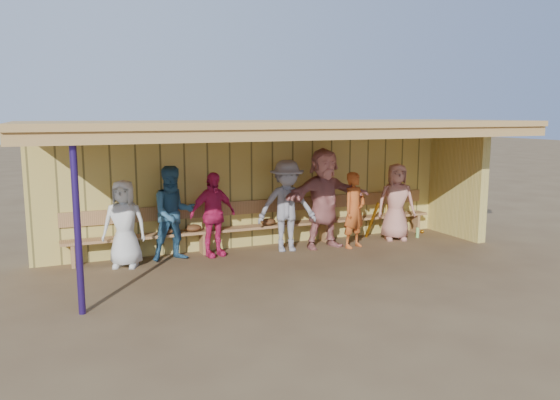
{
  "coord_description": "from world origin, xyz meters",
  "views": [
    {
      "loc": [
        -3.91,
        -8.77,
        2.61
      ],
      "look_at": [
        0.0,
        0.35,
        1.05
      ],
      "focal_mm": 35.0,
      "sensor_mm": 36.0,
      "label": 1
    }
  ],
  "objects_px": {
    "player_e": "(287,206)",
    "player_g": "(354,210)",
    "player_d": "(213,215)",
    "player_f": "(324,198)",
    "player_h": "(396,202)",
    "bench": "(265,220)",
    "player_c": "(174,213)",
    "player_b": "(124,224)"
  },
  "relations": [
    {
      "from": "player_c",
      "to": "player_f",
      "type": "relative_size",
      "value": 0.87
    },
    {
      "from": "player_f",
      "to": "player_g",
      "type": "distance_m",
      "value": 0.65
    },
    {
      "from": "player_g",
      "to": "bench",
      "type": "bearing_deg",
      "value": 136.52
    },
    {
      "from": "player_d",
      "to": "player_c",
      "type": "bearing_deg",
      "value": 167.31
    },
    {
      "from": "player_e",
      "to": "player_h",
      "type": "bearing_deg",
      "value": 10.67
    },
    {
      "from": "player_g",
      "to": "player_h",
      "type": "height_order",
      "value": "player_h"
    },
    {
      "from": "player_c",
      "to": "player_d",
      "type": "xyz_separation_m",
      "value": [
        0.72,
        0.0,
        -0.07
      ]
    },
    {
      "from": "player_d",
      "to": "player_e",
      "type": "bearing_deg",
      "value": -19.77
    },
    {
      "from": "player_c",
      "to": "player_e",
      "type": "height_order",
      "value": "player_e"
    },
    {
      "from": "player_e",
      "to": "player_g",
      "type": "bearing_deg",
      "value": -0.07
    },
    {
      "from": "player_b",
      "to": "player_h",
      "type": "relative_size",
      "value": 0.94
    },
    {
      "from": "player_c",
      "to": "player_g",
      "type": "distance_m",
      "value": 3.5
    },
    {
      "from": "player_h",
      "to": "bench",
      "type": "bearing_deg",
      "value": -170.96
    },
    {
      "from": "player_g",
      "to": "player_h",
      "type": "bearing_deg",
      "value": -6.56
    },
    {
      "from": "player_d",
      "to": "player_h",
      "type": "distance_m",
      "value": 3.91
    },
    {
      "from": "player_d",
      "to": "player_h",
      "type": "height_order",
      "value": "player_h"
    },
    {
      "from": "player_b",
      "to": "player_d",
      "type": "relative_size",
      "value": 0.97
    },
    {
      "from": "player_h",
      "to": "bench",
      "type": "relative_size",
      "value": 0.21
    },
    {
      "from": "player_b",
      "to": "player_c",
      "type": "xyz_separation_m",
      "value": [
        0.88,
        0.1,
        0.1
      ]
    },
    {
      "from": "player_g",
      "to": "player_f",
      "type": "bearing_deg",
      "value": 137.84
    },
    {
      "from": "player_c",
      "to": "player_f",
      "type": "height_order",
      "value": "player_f"
    },
    {
      "from": "player_f",
      "to": "player_h",
      "type": "height_order",
      "value": "player_f"
    },
    {
      "from": "player_b",
      "to": "player_d",
      "type": "bearing_deg",
      "value": 26.75
    },
    {
      "from": "player_d",
      "to": "player_g",
      "type": "bearing_deg",
      "value": -21.89
    },
    {
      "from": "player_g",
      "to": "player_e",
      "type": "bearing_deg",
      "value": 150.25
    },
    {
      "from": "player_d",
      "to": "player_f",
      "type": "height_order",
      "value": "player_f"
    },
    {
      "from": "player_d",
      "to": "player_h",
      "type": "bearing_deg",
      "value": -15.71
    },
    {
      "from": "player_e",
      "to": "bench",
      "type": "bearing_deg",
      "value": 130.06
    },
    {
      "from": "player_e",
      "to": "bench",
      "type": "distance_m",
      "value": 0.65
    },
    {
      "from": "player_b",
      "to": "player_g",
      "type": "relative_size",
      "value": 1.01
    },
    {
      "from": "player_c",
      "to": "bench",
      "type": "height_order",
      "value": "player_c"
    },
    {
      "from": "player_f",
      "to": "player_d",
      "type": "bearing_deg",
      "value": 172.34
    },
    {
      "from": "player_c",
      "to": "player_b",
      "type": "bearing_deg",
      "value": -177.99
    },
    {
      "from": "player_d",
      "to": "bench",
      "type": "xyz_separation_m",
      "value": [
        1.15,
        0.31,
        -0.26
      ]
    },
    {
      "from": "player_d",
      "to": "player_b",
      "type": "bearing_deg",
      "value": 170.95
    },
    {
      "from": "player_e",
      "to": "bench",
      "type": "relative_size",
      "value": 0.23
    },
    {
      "from": "player_g",
      "to": "player_b",
      "type": "bearing_deg",
      "value": 157.16
    },
    {
      "from": "player_c",
      "to": "bench",
      "type": "xyz_separation_m",
      "value": [
        1.87,
        0.31,
        -0.33
      ]
    },
    {
      "from": "player_c",
      "to": "player_g",
      "type": "height_order",
      "value": "player_c"
    },
    {
      "from": "player_f",
      "to": "player_h",
      "type": "bearing_deg",
      "value": -2.48
    },
    {
      "from": "player_b",
      "to": "player_d",
      "type": "height_order",
      "value": "player_d"
    },
    {
      "from": "player_d",
      "to": "player_g",
      "type": "xyz_separation_m",
      "value": [
        2.75,
        -0.45,
        -0.04
      ]
    }
  ]
}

